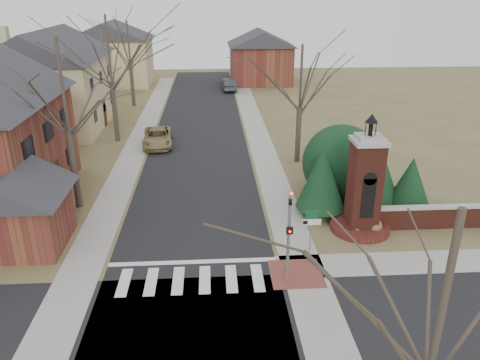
{
  "coord_description": "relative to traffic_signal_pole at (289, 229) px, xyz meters",
  "views": [
    {
      "loc": [
        1.06,
        -17.05,
        12.22
      ],
      "look_at": [
        2.52,
        6.0,
        2.69
      ],
      "focal_mm": 35.0,
      "sensor_mm": 36.0,
      "label": 1
    }
  ],
  "objects": [
    {
      "name": "crosswalk_zone",
      "position": [
        -4.3,
        0.23,
        -2.58
      ],
      "size": [
        8.0,
        2.2,
        0.02
      ],
      "primitive_type": "cube",
      "color": "silver",
      "rests_on": "ground"
    },
    {
      "name": "house_distant_right",
      "position": [
        3.69,
        47.42,
        1.06
      ],
      "size": [
        8.8,
        8.8,
        7.3
      ],
      "color": "brown",
      "rests_on": "ground"
    },
    {
      "name": "dry_shrub_left",
      "position": [
        4.3,
        4.03,
        -2.21
      ],
      "size": [
        0.75,
        0.75,
        0.75
      ],
      "primitive_type": "sphere",
      "color": "brown",
      "rests_on": "ground"
    },
    {
      "name": "garage_left",
      "position": [
        -12.82,
        3.92,
        -0.35
      ],
      "size": [
        4.8,
        4.8,
        4.29
      ],
      "color": "brown",
      "rests_on": "ground"
    },
    {
      "name": "evergreen_mass",
      "position": [
        4.7,
        8.93,
        -0.19
      ],
      "size": [
        4.8,
        4.8,
        4.8
      ],
      "primitive_type": "sphere",
      "color": "black",
      "rests_on": "ground"
    },
    {
      "name": "brick_garden_wall",
      "position": [
        9.2,
        4.43,
        -1.93
      ],
      "size": [
        7.5,
        0.5,
        1.3
      ],
      "color": "#5D271B",
      "rests_on": "ground"
    },
    {
      "name": "evergreen_near",
      "position": [
        2.9,
        6.43,
        -0.29
      ],
      "size": [
        2.8,
        2.8,
        4.1
      ],
      "color": "#473D33",
      "rests_on": "ground"
    },
    {
      "name": "pickup_truck",
      "position": [
        -7.7,
        19.95,
        -1.88
      ],
      "size": [
        2.69,
        5.23,
        1.41
      ],
      "primitive_type": "imported",
      "rotation": [
        0.0,
        0.0,
        0.07
      ],
      "color": "#907E4E",
      "rests_on": "ground"
    },
    {
      "name": "ground",
      "position": [
        -4.3,
        -0.57,
        -2.59
      ],
      "size": [
        120.0,
        120.0,
        0.0
      ],
      "primitive_type": "plane",
      "color": "brown",
      "rests_on": "ground"
    },
    {
      "name": "traffic_signal_pole",
      "position": [
        0.0,
        0.0,
        0.0
      ],
      "size": [
        0.28,
        0.41,
        4.5
      ],
      "color": "slate",
      "rests_on": "ground"
    },
    {
      "name": "house_stucco_left",
      "position": [
        -17.8,
        26.42,
        2.01
      ],
      "size": [
        9.8,
        12.8,
        9.28
      ],
      "color": "#C4B783",
      "rests_on": "ground"
    },
    {
      "name": "evergreen_far",
      "position": [
        8.2,
        6.63,
        -0.69
      ],
      "size": [
        2.4,
        2.4,
        3.3
      ],
      "color": "#473D33",
      "rests_on": "ground"
    },
    {
      "name": "sidewalk_right_main",
      "position": [
        0.9,
        21.43,
        -2.58
      ],
      "size": [
        2.0,
        60.0,
        0.02
      ],
      "primitive_type": "cube",
      "color": "gray",
      "rests_on": "ground"
    },
    {
      "name": "bare_tree_0",
      "position": [
        -11.3,
        8.43,
        5.11
      ],
      "size": [
        8.05,
        8.05,
        11.15
      ],
      "color": "#473D33",
      "rests_on": "ground"
    },
    {
      "name": "bare_tree_3",
      "position": [
        3.2,
        15.43,
        4.1
      ],
      "size": [
        7.0,
        7.0,
        9.7
      ],
      "color": "#473D33",
      "rests_on": "ground"
    },
    {
      "name": "dry_shrub_right",
      "position": [
        5.32,
        4.03,
        -2.16
      ],
      "size": [
        0.85,
        0.85,
        0.85
      ],
      "primitive_type": "sphere",
      "color": "brown",
      "rests_on": "ground"
    },
    {
      "name": "sign_post",
      "position": [
        1.29,
        1.41,
        -0.64
      ],
      "size": [
        0.9,
        0.07,
        2.75
      ],
      "color": "slate",
      "rests_on": "ground"
    },
    {
      "name": "bare_tree_1",
      "position": [
        -11.3,
        21.43,
        5.44
      ],
      "size": [
        8.4,
        8.4,
        11.64
      ],
      "color": "#473D33",
      "rests_on": "ground"
    },
    {
      "name": "brick_gate_monument",
      "position": [
        4.7,
        4.42,
        -0.42
      ],
      "size": [
        3.2,
        3.2,
        6.47
      ],
      "color": "#5D271B",
      "rests_on": "ground"
    },
    {
      "name": "curb_apron",
      "position": [
        0.5,
        0.43,
        -2.57
      ],
      "size": [
        2.4,
        2.4,
        0.02
      ],
      "primitive_type": "cube",
      "color": "brown",
      "rests_on": "ground"
    },
    {
      "name": "main_street",
      "position": [
        -4.3,
        21.43,
        -2.58
      ],
      "size": [
        8.0,
        70.0,
        0.01
      ],
      "primitive_type": "cube",
      "color": "black",
      "rests_on": "ground"
    },
    {
      "name": "distant_car",
      "position": [
        -0.9,
        42.16,
        -1.82
      ],
      "size": [
        2.03,
        4.79,
        1.54
      ],
      "primitive_type": "imported",
      "rotation": [
        0.0,
        0.0,
        3.23
      ],
      "color": "#35373D",
      "rests_on": "ground"
    },
    {
      "name": "bare_tree_2",
      "position": [
        -11.8,
        34.43,
        4.44
      ],
      "size": [
        7.35,
        7.35,
        10.19
      ],
      "color": "#473D33",
      "rests_on": "ground"
    },
    {
      "name": "stop_bar",
      "position": [
        -4.3,
        1.73,
        -2.58
      ],
      "size": [
        8.0,
        0.35,
        0.02
      ],
      "primitive_type": "cube",
      "color": "silver",
      "rests_on": "ground"
    },
    {
      "name": "evergreen_mid",
      "position": [
        6.2,
        7.63,
        0.01
      ],
      "size": [
        3.4,
        3.4,
        4.7
      ],
      "color": "#473D33",
      "rests_on": "ground"
    },
    {
      "name": "cross_street",
      "position": [
        -4.3,
        -3.57,
        -2.58
      ],
      "size": [
        120.0,
        8.0,
        0.01
      ],
      "primitive_type": "cube",
      "color": "black",
      "rests_on": "ground"
    },
    {
      "name": "house_distant_left",
      "position": [
        -16.31,
        47.42,
        1.66
      ],
      "size": [
        10.8,
        8.8,
        8.53
      ],
      "color": "#C4B783",
      "rests_on": "ground"
    },
    {
      "name": "sidewalk_left",
      "position": [
        -9.5,
        21.43,
        -2.58
      ],
      "size": [
        2.0,
        60.0,
        0.02
      ],
      "primitive_type": "cube",
      "color": "gray",
      "rests_on": "ground"
    },
    {
      "name": "bare_tree_4",
      "position": [
        1.7,
        -9.57,
        3.77
      ],
      "size": [
        6.65,
        6.65,
        9.21
      ],
      "color": "#473D33",
      "rests_on": "ground"
    }
  ]
}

